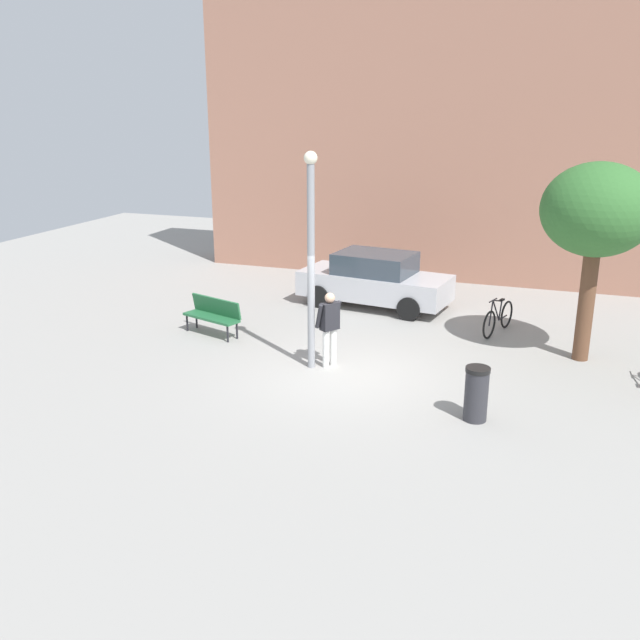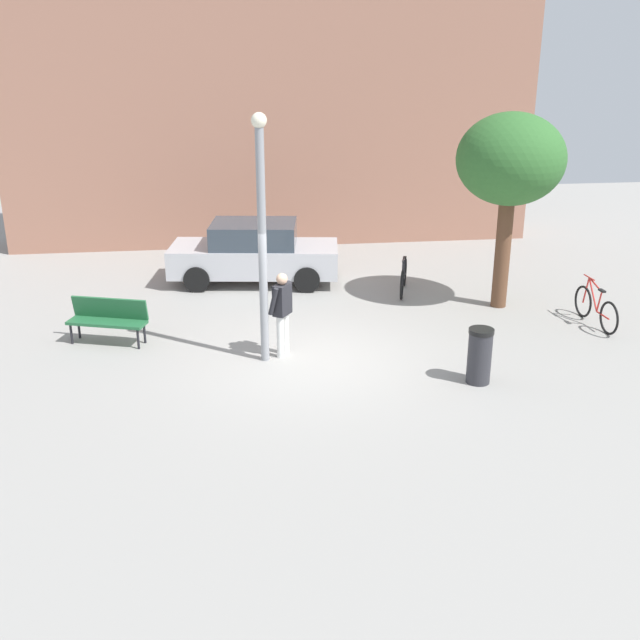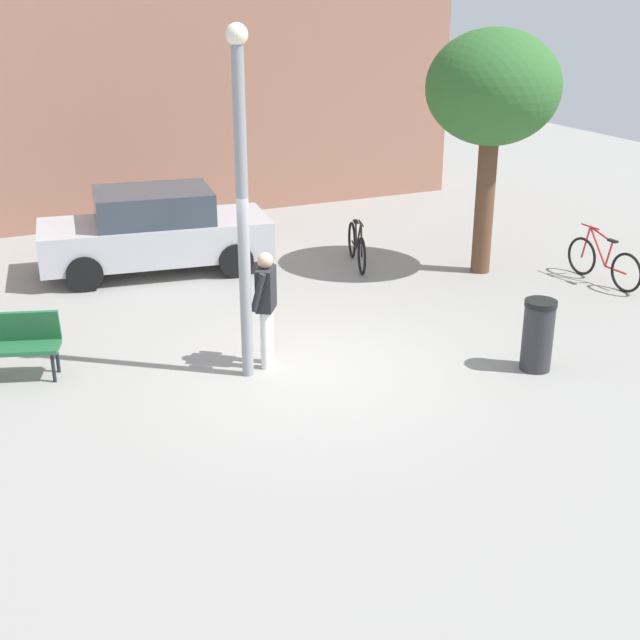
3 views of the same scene
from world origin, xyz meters
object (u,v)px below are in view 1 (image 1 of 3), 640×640
at_px(park_bench, 213,313).
at_px(bicycle_black, 498,318).
at_px(person_by_lamppost, 330,324).
at_px(parked_car_silver, 375,280).
at_px(lamppost, 311,252).
at_px(plaza_tree, 597,212).
at_px(trash_bin, 476,394).

xyz_separation_m(park_bench, bicycle_black, (6.69, 2.45, -0.16)).
xyz_separation_m(person_by_lamppost, parked_car_silver, (-0.32, 4.91, -0.19)).
xyz_separation_m(lamppost, park_bench, (-3.09, 1.33, -2.02)).
xyz_separation_m(park_bench, plaza_tree, (8.65, 1.16, 2.78)).
distance_m(lamppost, park_bench, 3.92).
height_order(lamppost, park_bench, lamppost).
distance_m(plaza_tree, bicycle_black, 3.76).
height_order(person_by_lamppost, parked_car_silver, person_by_lamppost).
xyz_separation_m(person_by_lamppost, trash_bin, (3.38, -1.69, -0.45)).
height_order(plaza_tree, bicycle_black, plaza_tree).
distance_m(person_by_lamppost, bicycle_black, 4.88).
bearing_deg(parked_car_silver, bicycle_black, -20.22).
height_order(plaza_tree, trash_bin, plaza_tree).
bearing_deg(parked_car_silver, plaza_tree, -25.18).
distance_m(parked_car_silver, trash_bin, 7.57).
height_order(lamppost, person_by_lamppost, lamppost).
distance_m(plaza_tree, trash_bin, 5.22).
xyz_separation_m(plaza_tree, bicycle_black, (-1.96, 1.28, -2.94)).
distance_m(lamppost, trash_bin, 4.52).
distance_m(person_by_lamppost, parked_car_silver, 4.92).
height_order(person_by_lamppost, park_bench, person_by_lamppost).
bearing_deg(park_bench, person_by_lamppost, -18.43).
relative_size(plaza_tree, parked_car_silver, 1.00).
xyz_separation_m(lamppost, parked_car_silver, (0.04, 5.09, -1.79)).
bearing_deg(lamppost, park_bench, 156.77).
relative_size(lamppost, bicycle_black, 2.65).
relative_size(parked_car_silver, trash_bin, 4.29).
bearing_deg(bicycle_black, park_bench, -159.90).
xyz_separation_m(plaza_tree, trash_bin, (-1.83, -4.00, -2.81)).
distance_m(park_bench, bicycle_black, 7.13).
bearing_deg(bicycle_black, parked_car_silver, 159.78).
relative_size(plaza_tree, bicycle_black, 2.51).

